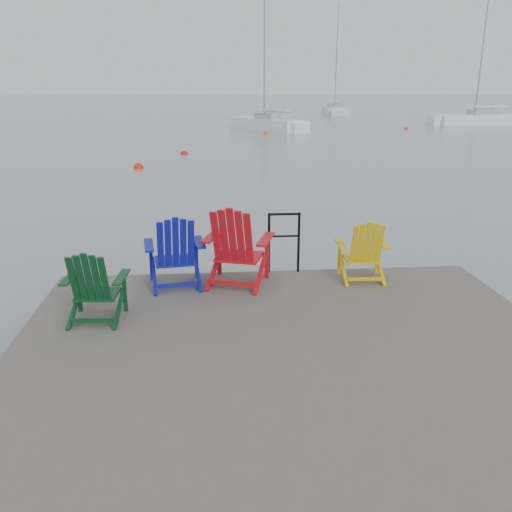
{
  "coord_description": "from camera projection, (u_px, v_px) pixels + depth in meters",
  "views": [
    {
      "loc": [
        -0.82,
        -5.13,
        3.15
      ],
      "look_at": [
        -0.19,
        2.15,
        0.85
      ],
      "focal_mm": 38.0,
      "sensor_mm": 36.0,
      "label": 1
    }
  ],
  "objects": [
    {
      "name": "ground",
      "position": [
        290.0,
        389.0,
        5.89
      ],
      "size": [
        400.0,
        400.0,
        0.0
      ],
      "primitive_type": "plane",
      "color": "gray",
      "rests_on": "ground"
    },
    {
      "name": "dock",
      "position": [
        291.0,
        361.0,
        5.78
      ],
      "size": [
        6.0,
        5.0,
        1.4
      ],
      "color": "#2D2A28",
      "rests_on": "ground"
    },
    {
      "name": "handrail",
      "position": [
        284.0,
        237.0,
        7.92
      ],
      "size": [
        0.48,
        0.04,
        0.9
      ],
      "color": "black",
      "rests_on": "dock"
    },
    {
      "name": "chair_green",
      "position": [
        94.0,
        285.0,
        6.26
      ],
      "size": [
        0.74,
        0.69,
        0.89
      ],
      "rotation": [
        0.0,
        0.0,
        -0.07
      ],
      "color": "#093618",
      "rests_on": "dock"
    },
    {
      "name": "chair_blue",
      "position": [
        175.0,
        251.0,
        7.34
      ],
      "size": [
        0.88,
        0.83,
        1.02
      ],
      "rotation": [
        0.0,
        0.0,
        0.13
      ],
      "color": "#0D138E",
      "rests_on": "dock"
    },
    {
      "name": "chair_red",
      "position": [
        236.0,
        246.0,
        7.39
      ],
      "size": [
        1.06,
        1.01,
        1.13
      ],
      "rotation": [
        0.0,
        0.0,
        -0.3
      ],
      "color": "red",
      "rests_on": "dock"
    },
    {
      "name": "chair_yellow",
      "position": [
        364.0,
        250.0,
        7.6
      ],
      "size": [
        0.74,
        0.69,
        0.89
      ],
      "rotation": [
        0.0,
        0.0,
        -0.05
      ],
      "color": "gold",
      "rests_on": "dock"
    },
    {
      "name": "sailboat_near",
      "position": [
        267.0,
        125.0,
        40.59
      ],
      "size": [
        5.38,
        7.49,
        10.47
      ],
      "rotation": [
        0.0,
        0.0,
        0.51
      ],
      "color": "white",
      "rests_on": "ground"
    },
    {
      "name": "sailboat_mid",
      "position": [
        335.0,
        111.0,
        62.54
      ],
      "size": [
        3.45,
        9.13,
        12.23
      ],
      "rotation": [
        0.0,
        0.0,
        -0.13
      ],
      "color": "silver",
      "rests_on": "ground"
    },
    {
      "name": "sailboat_far",
      "position": [
        479.0,
        120.0,
        46.3
      ],
      "size": [
        7.99,
        3.25,
        10.81
      ],
      "rotation": [
        0.0,
        0.0,
        1.73
      ],
      "color": "white",
      "rests_on": "ground"
    },
    {
      "name": "buoy_a",
      "position": [
        184.0,
        154.0,
        26.05
      ],
      "size": [
        0.37,
        0.37,
        0.37
      ],
      "primitive_type": "sphere",
      "color": "red",
      "rests_on": "ground"
    },
    {
      "name": "buoy_b",
      "position": [
        139.0,
        168.0,
        21.66
      ],
      "size": [
        0.41,
        0.41,
        0.41
      ],
      "primitive_type": "sphere",
      "color": "red",
      "rests_on": "ground"
    },
    {
      "name": "buoy_c",
      "position": [
        406.0,
        129.0,
        41.36
      ],
      "size": [
        0.31,
        0.31,
        0.31
      ],
      "primitive_type": "sphere",
      "color": "red",
      "rests_on": "ground"
    },
    {
      "name": "buoy_d",
      "position": [
        266.0,
        134.0,
        36.92
      ],
      "size": [
        0.37,
        0.37,
        0.37
      ],
      "primitive_type": "sphere",
      "color": "#E3510D",
      "rests_on": "ground"
    }
  ]
}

